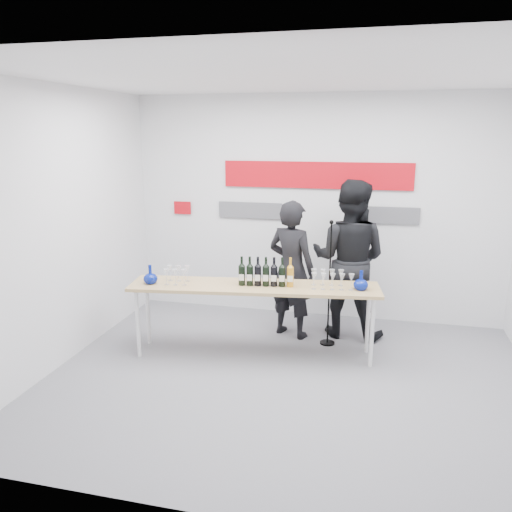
{
  "coord_description": "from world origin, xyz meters",
  "views": [
    {
      "loc": [
        0.77,
        -4.68,
        2.51
      ],
      "look_at": [
        -0.49,
        0.61,
        1.15
      ],
      "focal_mm": 35.0,
      "sensor_mm": 36.0,
      "label": 1
    }
  ],
  "objects_px": {
    "presenter_right": "(349,259)",
    "mic_stand": "(328,307)",
    "tasting_table": "(254,291)",
    "presenter_left": "(291,269)"
  },
  "relations": [
    {
      "from": "tasting_table",
      "to": "presenter_left",
      "type": "height_order",
      "value": "presenter_left"
    },
    {
      "from": "presenter_right",
      "to": "presenter_left",
      "type": "bearing_deg",
      "value": 25.59
    },
    {
      "from": "tasting_table",
      "to": "presenter_right",
      "type": "bearing_deg",
      "value": 32.92
    },
    {
      "from": "presenter_left",
      "to": "presenter_right",
      "type": "relative_size",
      "value": 0.87
    },
    {
      "from": "presenter_right",
      "to": "mic_stand",
      "type": "height_order",
      "value": "presenter_right"
    },
    {
      "from": "presenter_right",
      "to": "mic_stand",
      "type": "bearing_deg",
      "value": 72.26
    },
    {
      "from": "tasting_table",
      "to": "presenter_left",
      "type": "distance_m",
      "value": 0.75
    },
    {
      "from": "presenter_left",
      "to": "tasting_table",
      "type": "bearing_deg",
      "value": 85.93
    },
    {
      "from": "presenter_left",
      "to": "mic_stand",
      "type": "height_order",
      "value": "presenter_left"
    },
    {
      "from": "tasting_table",
      "to": "mic_stand",
      "type": "bearing_deg",
      "value": 23.84
    }
  ]
}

